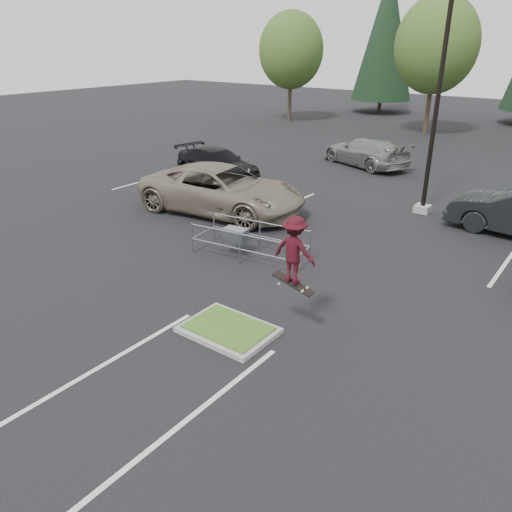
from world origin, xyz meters
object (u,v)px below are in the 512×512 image
Objects in this scene: decid_b at (436,48)px; car_l_tan at (221,190)px; decid_a at (291,53)px; skateboarder at (294,250)px; cart_corral at (239,236)px; car_far_silver at (367,152)px; car_l_black at (217,164)px; conif_a at (386,34)px; light_pole at (438,98)px.

decid_b is 24.08m from car_l_tan.
decid_a reaches higher than skateboarder.
car_far_silver reaches higher than cart_corral.
car_l_black is (-7.18, 7.13, 0.09)m from cart_corral.
car_far_silver is (13.01, -11.82, -4.78)m from decid_a.
cart_corral is 10.12m from car_l_black.
decid_b is at bearing 89.54° from cart_corral.
conif_a is (4.01, 9.97, 1.52)m from decid_a.
car_far_silver is (1.18, 11.22, -0.16)m from car_l_tan.
light_pole is 19.70m from decid_b.
cart_corral is 0.75× the size of car_l_black.
skateboarder is 15.13m from car_l_black.
conif_a is 2.36× the size of car_far_silver.
light_pole is 1.05× the size of decid_b.
skateboarder is 18.35m from car_far_silver.
car_l_black is at bearing -82.13° from conif_a.
car_far_silver is (-6.20, 17.22, -1.35)m from skateboarder.
car_far_silver is at bearing -72.50° from skateboarder.
decid_b is at bearing 2.39° from decid_a.
decid_b is 27.31m from cart_corral.
decid_a is 1.71× the size of car_l_black.
cart_corral is at bearing -72.78° from conif_a.
light_pole reaches higher than car_l_black.
decid_b reaches higher than cart_corral.
car_l_black is at bearing -174.97° from light_pole.
car_l_black reaches higher than cart_corral.
car_l_black is (-3.82, 4.08, -0.20)m from car_l_tan.
skateboarder is 9.58m from car_l_tan.
decid_a reaches higher than cart_corral.
decid_a is at bearing 135.75° from light_pole.
skateboarder is (4.02, -2.95, 1.48)m from cart_corral.
conif_a reaches higher than skateboarder.
cart_corral is 14.44m from car_far_silver.
car_l_tan is (11.83, -23.03, -4.62)m from decid_a.
decid_b is at bearing -49.83° from conif_a.
decid_a is 0.69× the size of conif_a.
skateboarder is at bearing -121.33° from car_l_black.
decid_b is 2.47× the size of cart_corral.
skateboarder is at bearing 42.12° from car_far_silver.
decid_b is at bearing 109.35° from light_pole.
decid_a is 0.92× the size of decid_b.
light_pole is 1.14× the size of decid_a.
decid_a is 18.21m from car_far_silver.
cart_corral is (15.18, -26.09, -4.91)m from decid_a.
car_far_silver is at bearing 91.38° from cart_corral.
light_pole is 31.63m from conif_a.
light_pole reaches higher than car_far_silver.
decid_a is 4.79× the size of skateboarder.
car_l_tan is at bearing -76.66° from conif_a.
decid_a is at bearing -177.61° from decid_b.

